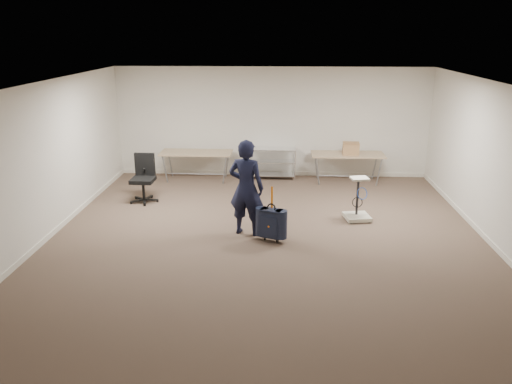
{
  "coord_description": "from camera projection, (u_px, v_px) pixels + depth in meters",
  "views": [
    {
      "loc": [
        0.24,
        -8.24,
        3.64
      ],
      "look_at": [
        -0.2,
        0.3,
        0.87
      ],
      "focal_mm": 35.0,
      "sensor_mm": 36.0,
      "label": 1
    }
  ],
  "objects": [
    {
      "name": "room_shell",
      "position": [
        268.0,
        214.0,
        10.26
      ],
      "size": [
        8.0,
        9.0,
        9.0
      ],
      "color": "silver",
      "rests_on": "ground"
    },
    {
      "name": "wire_shelf",
      "position": [
        271.0,
        162.0,
        12.82
      ],
      "size": [
        1.22,
        0.47,
        0.8
      ],
      "color": "silver",
      "rests_on": "ground"
    },
    {
      "name": "suitcase",
      "position": [
        271.0,
        223.0,
        8.95
      ],
      "size": [
        0.43,
        0.34,
        1.04
      ],
      "color": "#151C30",
      "rests_on": "ground"
    },
    {
      "name": "folding_table_right",
      "position": [
        348.0,
        156.0,
        12.41
      ],
      "size": [
        1.8,
        0.75,
        0.73
      ],
      "color": "#997C5D",
      "rests_on": "ground"
    },
    {
      "name": "folding_table_left",
      "position": [
        196.0,
        154.0,
        12.6
      ],
      "size": [
        1.8,
        0.75,
        0.73
      ],
      "color": "#997C5D",
      "rests_on": "ground"
    },
    {
      "name": "office_chair",
      "position": [
        144.0,
        187.0,
        11.1
      ],
      "size": [
        0.64,
        0.64,
        1.06
      ],
      "color": "black",
      "rests_on": "ground"
    },
    {
      "name": "cardboard_box",
      "position": [
        351.0,
        148.0,
        12.31
      ],
      "size": [
        0.41,
        0.32,
        0.3
      ],
      "primitive_type": "cube",
      "rotation": [
        0.0,
        0.0,
        -0.05
      ],
      "color": "olive",
      "rests_on": "folding_table_right"
    },
    {
      "name": "equipment_cart",
      "position": [
        358.0,
        209.0,
        10.03
      ],
      "size": [
        0.56,
        0.56,
        0.89
      ],
      "color": "beige",
      "rests_on": "ground"
    },
    {
      "name": "ground",
      "position": [
        266.0,
        243.0,
        8.96
      ],
      "size": [
        9.0,
        9.0,
        0.0
      ],
      "primitive_type": "plane",
      "color": "#48392C",
      "rests_on": "ground"
    },
    {
      "name": "person",
      "position": [
        246.0,
        188.0,
        9.13
      ],
      "size": [
        0.74,
        0.58,
        1.8
      ],
      "primitive_type": "imported",
      "rotation": [
        0.0,
        0.0,
        2.9
      ],
      "color": "black",
      "rests_on": "ground"
    }
  ]
}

